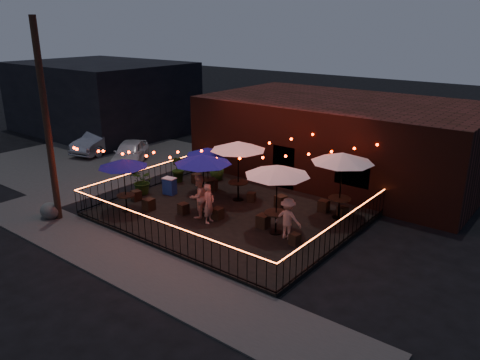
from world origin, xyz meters
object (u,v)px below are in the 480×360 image
Objects in this scene: cafe_table_2 at (203,160)px; cooler at (170,186)px; cafe_table_1 at (207,152)px; boulder at (50,211)px; cafe_table_0 at (123,164)px; cafe_table_4 at (277,171)px; utility_pole at (47,124)px; cafe_table_3 at (238,146)px; cafe_table_5 at (343,158)px.

cafe_table_2 reaches higher than cooler.
cafe_table_1 is 7.15m from boulder.
cafe_table_1 is 2.70× the size of boulder.
cooler is at bearing 66.92° from boulder.
cafe_table_0 is 6.55m from cafe_table_4.
utility_pole reaches higher than boulder.
boulder is at bearing -118.73° from cafe_table_1.
utility_pole is at bearing -130.78° from cafe_table_0.
cafe_table_4 is (3.29, -1.86, -0.02)m from cafe_table_3.
cooler is (-7.45, -2.31, -2.12)m from cafe_table_5.
utility_pole reaches higher than cafe_table_0.
utility_pole is at bearing -128.06° from cafe_table_3.
cafe_table_4 is 6.59m from cooler.
cafe_table_5 is at bearing 9.00° from cooler.
boulder is (-0.31, -0.19, -3.65)m from utility_pole.
cafe_table_4 is 0.99× the size of cafe_table_5.
cooler is 5.24m from boulder.
cafe_table_3 reaches higher than cafe_table_2.
cooler is (1.75, 4.63, -3.45)m from utility_pole.
cafe_table_0 reaches higher than cafe_table_1.
cooler is at bearing -162.77° from cafe_table_5.
cafe_table_3 reaches higher than cafe_table_1.
cafe_table_0 reaches higher than cooler.
cafe_table_0 is 0.96× the size of cafe_table_3.
boulder is (-9.51, -7.13, -2.32)m from cafe_table_5.
cafe_table_2 is (4.67, 3.79, -1.49)m from utility_pole.
utility_pole reaches higher than cafe_table_4.
cafe_table_0 is 3.36× the size of cooler.
utility_pole is 9.11m from cafe_table_4.
boulder is (-5.01, -6.21, -2.28)m from cafe_table_3.
cafe_table_4 is 3.49× the size of boulder.
cafe_table_1 is 0.87× the size of cafe_table_3.
cafe_table_1 is at bearing 72.05° from cafe_table_0.
boulder is (-8.30, -4.35, -2.26)m from cafe_table_4.
cafe_table_0 is 3.62m from boulder.
cafe_table_0 is 4.00m from cafe_table_1.
cafe_table_5 reaches higher than cafe_table_0.
cafe_table_2 is at bearing 30.78° from cafe_table_0.
utility_pole reaches higher than cooler.
cooler is (-2.96, -1.39, -2.07)m from cafe_table_3.
cafe_table_1 is (1.23, 3.80, -0.10)m from cafe_table_0.
cafe_table_5 is 3.96× the size of cooler.
utility_pole is at bearing -117.21° from cafe_table_1.
cafe_table_5 is at bearing 9.72° from cafe_table_1.
cafe_table_2 is at bearing -173.81° from cafe_table_4.
boulder is at bearing -147.49° from utility_pole.
cafe_table_1 is 6.29m from cafe_table_5.
utility_pole is 3.31× the size of cafe_table_1.
cooler is (-1.27, -1.25, -1.58)m from cafe_table_1.
cafe_table_1 is 2.39m from cooler.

